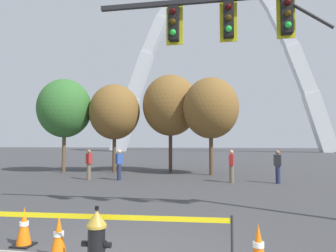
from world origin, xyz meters
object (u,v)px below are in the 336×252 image
Objects in this scene: traffic_cone_mid_sidewalk at (258,248)px; pedestrian_standing_center at (232,166)px; traffic_signal_gantry at (306,41)px; monument_arch at (217,65)px; traffic_cone_by_hydrant at (24,227)px; fire_hydrant at (97,241)px; traffic_cone_curb_edge at (59,237)px; pedestrian_near_trees at (278,166)px; pedestrian_walking_left at (119,164)px; pedestrian_walking_right at (89,164)px.

pedestrian_standing_center is at bearing 91.06° from traffic_cone_mid_sidewalk.
monument_arch reaches higher than traffic_signal_gantry.
fire_hydrant is at bearing -25.89° from traffic_cone_by_hydrant.
pedestrian_near_trees reaches higher than traffic_cone_curb_edge.
pedestrian_walking_left is 7.95m from pedestrian_near_trees.
traffic_cone_mid_sidewalk is at bearing -100.40° from pedestrian_near_trees.
pedestrian_near_trees is (0.53, 7.88, -3.59)m from traffic_signal_gantry.
monument_arch is 56.25m from pedestrian_near_trees.
fire_hydrant is at bearing -138.93° from traffic_signal_gantry.
traffic_cone_mid_sidewalk is at bearing 10.76° from fire_hydrant.
pedestrian_walking_right is at bearing 108.40° from traffic_cone_by_hydrant.
fire_hydrant is 6.44m from traffic_signal_gantry.
pedestrian_walking_right is (-5.23, 11.04, 0.35)m from fire_hydrant.
traffic_cone_curb_edge is 11.21m from pedestrian_standing_center.
traffic_cone_mid_sidewalk is 0.46× the size of pedestrian_standing_center.
monument_arch is 30.47× the size of pedestrian_near_trees.
traffic_signal_gantry is at bearing -93.84° from pedestrian_near_trees.
traffic_cone_mid_sidewalk is 0.02× the size of monument_arch.
pedestrian_walking_left reaches higher than traffic_cone_mid_sidewalk.
pedestrian_near_trees is (9.60, 0.19, 0.00)m from pedestrian_walking_right.
pedestrian_near_trees is at bearing 86.16° from traffic_signal_gantry.
pedestrian_walking_right is at bearing 125.76° from traffic_cone_mid_sidewalk.
traffic_cone_curb_edge is 0.46× the size of pedestrian_near_trees.
pedestrian_walking_left is (-7.42, 7.78, -3.59)m from traffic_signal_gantry.
pedestrian_walking_left is at bearing -179.45° from pedestrian_standing_center.
traffic_cone_mid_sidewalk is 5.18m from traffic_signal_gantry.
pedestrian_standing_center is 7.42m from pedestrian_walking_right.
traffic_signal_gantry is at bearing 32.09° from traffic_cone_curb_edge.
pedestrian_near_trees reaches higher than traffic_cone_by_hydrant.
pedestrian_near_trees is at bearing -85.38° from monument_arch.
fire_hydrant is 12.06m from pedestrian_near_trees.
traffic_signal_gantry is 62.75m from monument_arch.
traffic_cone_by_hydrant is 0.46× the size of pedestrian_standing_center.
fire_hydrant is 1.36× the size of traffic_cone_curb_edge.
pedestrian_walking_left and pedestrian_near_trees have the same top height.
pedestrian_near_trees is (4.37, 11.23, 0.35)m from fire_hydrant.
traffic_cone_mid_sidewalk and traffic_cone_curb_edge have the same top height.
traffic_signal_gantry is 4.92× the size of pedestrian_walking_right.
pedestrian_walking_right reaches higher than traffic_cone_by_hydrant.
pedestrian_walking_left is at bearing 107.81° from fire_hydrant.
pedestrian_standing_center reaches higher than traffic_cone_mid_sidewalk.
fire_hydrant is 1.36× the size of traffic_cone_by_hydrant.
traffic_cone_by_hydrant is at bearing 153.68° from traffic_cone_curb_edge.
fire_hydrant reaches higher than traffic_cone_curb_edge.
pedestrian_standing_center is 2.18m from pedestrian_near_trees.
traffic_cone_curb_edge is 11.08m from pedestrian_walking_left.
fire_hydrant is at bearing -111.28° from pedestrian_near_trees.
pedestrian_near_trees is (7.95, 0.10, 0.00)m from pedestrian_walking_left.
traffic_cone_by_hydrant is 0.46× the size of pedestrian_walking_left.
monument_arch reaches higher than pedestrian_near_trees.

